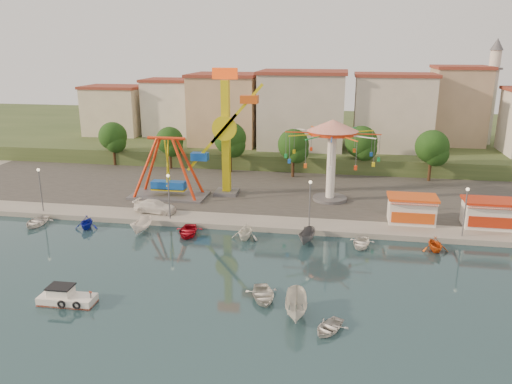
% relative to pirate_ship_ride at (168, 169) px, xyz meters
% --- Properties ---
extents(ground, '(200.00, 200.00, 0.00)m').
position_rel_pirate_ship_ride_xyz_m(ground, '(11.02, -21.27, -4.39)').
color(ground, '#122832').
rests_on(ground, ground).
extents(quay_deck, '(200.00, 100.00, 0.60)m').
position_rel_pirate_ship_ride_xyz_m(quay_deck, '(11.02, 40.73, -4.09)').
color(quay_deck, '#9E998E').
rests_on(quay_deck, ground).
extents(asphalt_pad, '(90.00, 28.00, 0.01)m').
position_rel_pirate_ship_ride_xyz_m(asphalt_pad, '(11.02, 8.73, -3.79)').
color(asphalt_pad, '#4C4944').
rests_on(asphalt_pad, quay_deck).
extents(hill_terrace, '(200.00, 60.00, 3.00)m').
position_rel_pirate_ship_ride_xyz_m(hill_terrace, '(11.02, 45.73, -2.89)').
color(hill_terrace, '#384C26').
rests_on(hill_terrace, ground).
extents(pirate_ship_ride, '(10.00, 5.00, 8.00)m').
position_rel_pirate_ship_ride_xyz_m(pirate_ship_ride, '(0.00, 0.00, 0.00)').
color(pirate_ship_ride, '#59595E').
rests_on(pirate_ship_ride, quay_deck).
extents(kamikaze_tower, '(6.88, 3.10, 16.50)m').
position_rel_pirate_ship_ride_xyz_m(kamikaze_tower, '(7.59, 2.23, 4.08)').
color(kamikaze_tower, '#59595E').
rests_on(kamikaze_tower, quay_deck).
extents(wave_swinger, '(11.60, 11.60, 10.40)m').
position_rel_pirate_ship_ride_xyz_m(wave_swinger, '(20.94, 2.16, 3.80)').
color(wave_swinger, '#59595E').
rests_on(wave_swinger, quay_deck).
extents(booth_left, '(5.40, 3.78, 3.08)m').
position_rel_pirate_ship_ride_xyz_m(booth_left, '(30.21, -4.79, -2.23)').
color(booth_left, white).
rests_on(booth_left, quay_deck).
extents(booth_mid, '(5.40, 3.78, 3.08)m').
position_rel_pirate_ship_ride_xyz_m(booth_mid, '(38.26, -4.79, -2.23)').
color(booth_mid, white).
rests_on(booth_mid, quay_deck).
extents(lamp_post_0, '(0.14, 0.14, 5.00)m').
position_rel_pirate_ship_ride_xyz_m(lamp_post_0, '(-12.98, -8.27, -1.29)').
color(lamp_post_0, '#59595E').
rests_on(lamp_post_0, quay_deck).
extents(lamp_post_1, '(0.14, 0.14, 5.00)m').
position_rel_pirate_ship_ride_xyz_m(lamp_post_1, '(3.02, -8.27, -1.29)').
color(lamp_post_1, '#59595E').
rests_on(lamp_post_1, quay_deck).
extents(lamp_post_2, '(0.14, 0.14, 5.00)m').
position_rel_pirate_ship_ride_xyz_m(lamp_post_2, '(19.02, -8.27, -1.29)').
color(lamp_post_2, '#59595E').
rests_on(lamp_post_2, quay_deck).
extents(lamp_post_3, '(0.14, 0.14, 5.00)m').
position_rel_pirate_ship_ride_xyz_m(lamp_post_3, '(35.02, -8.27, -1.29)').
color(lamp_post_3, '#59595E').
rests_on(lamp_post_3, quay_deck).
extents(tree_0, '(4.60, 4.60, 7.19)m').
position_rel_pirate_ship_ride_xyz_m(tree_0, '(-14.98, 15.70, 1.08)').
color(tree_0, '#382314').
rests_on(tree_0, quay_deck).
extents(tree_1, '(4.35, 4.35, 6.80)m').
position_rel_pirate_ship_ride_xyz_m(tree_1, '(-4.98, 14.97, 0.81)').
color(tree_1, '#382314').
rests_on(tree_1, quay_deck).
extents(tree_2, '(5.02, 5.02, 7.85)m').
position_rel_pirate_ship_ride_xyz_m(tree_2, '(5.02, 14.54, 1.52)').
color(tree_2, '#382314').
rests_on(tree_2, quay_deck).
extents(tree_3, '(4.68, 4.68, 7.32)m').
position_rel_pirate_ship_ride_xyz_m(tree_3, '(15.02, 13.09, 1.16)').
color(tree_3, '#382314').
rests_on(tree_3, quay_deck).
extents(tree_4, '(4.86, 4.86, 7.60)m').
position_rel_pirate_ship_ride_xyz_m(tree_4, '(25.02, 16.08, 1.35)').
color(tree_4, '#382314').
rests_on(tree_4, quay_deck).
extents(tree_5, '(4.83, 4.83, 7.54)m').
position_rel_pirate_ship_ride_xyz_m(tree_5, '(35.02, 14.26, 1.31)').
color(tree_5, '#382314').
rests_on(tree_5, quay_deck).
extents(building_0, '(9.26, 9.53, 11.87)m').
position_rel_pirate_ship_ride_xyz_m(building_0, '(-22.35, 24.79, 4.54)').
color(building_0, beige).
rests_on(building_0, hill_terrace).
extents(building_1, '(12.33, 9.01, 8.63)m').
position_rel_pirate_ship_ride_xyz_m(building_1, '(-10.30, 30.11, 2.92)').
color(building_1, silver).
rests_on(building_1, hill_terrace).
extents(building_2, '(11.95, 9.28, 11.23)m').
position_rel_pirate_ship_ride_xyz_m(building_2, '(2.84, 30.69, 4.22)').
color(building_2, tan).
rests_on(building_2, hill_terrace).
extents(building_3, '(12.59, 10.50, 9.20)m').
position_rel_pirate_ship_ride_xyz_m(building_3, '(16.63, 27.53, 3.20)').
color(building_3, beige).
rests_on(building_3, hill_terrace).
extents(building_4, '(10.75, 9.23, 9.24)m').
position_rel_pirate_ship_ride_xyz_m(building_4, '(30.09, 30.93, 3.22)').
color(building_4, beige).
rests_on(building_4, hill_terrace).
extents(building_5, '(12.77, 10.96, 11.21)m').
position_rel_pirate_ship_ride_xyz_m(building_5, '(43.39, 29.06, 4.21)').
color(building_5, tan).
rests_on(building_5, hill_terrace).
extents(minaret, '(2.80, 2.80, 18.00)m').
position_rel_pirate_ship_ride_xyz_m(minaret, '(47.02, 32.73, 8.15)').
color(minaret, silver).
rests_on(minaret, hill_terrace).
extents(cabin_motorboat, '(4.51, 1.90, 1.57)m').
position_rel_pirate_ship_ride_xyz_m(cabin_motorboat, '(1.07, -27.51, -3.97)').
color(cabin_motorboat, white).
rests_on(cabin_motorboat, ground).
extents(rowboat_a, '(3.61, 4.33, 0.77)m').
position_rel_pirate_ship_ride_xyz_m(rowboat_a, '(16.45, -24.19, -4.01)').
color(rowboat_a, silver).
rests_on(rowboat_a, ground).
extents(rowboat_b, '(3.35, 3.71, 0.63)m').
position_rel_pirate_ship_ride_xyz_m(rowboat_b, '(21.84, -28.01, -4.08)').
color(rowboat_b, white).
rests_on(rowboat_b, ground).
extents(skiff, '(2.03, 4.61, 1.73)m').
position_rel_pirate_ship_ride_xyz_m(skiff, '(19.36, -26.35, -3.53)').
color(skiff, silver).
rests_on(skiff, ground).
extents(van, '(5.26, 2.58, 1.47)m').
position_rel_pirate_ship_ride_xyz_m(van, '(0.54, -6.45, -3.06)').
color(van, white).
rests_on(van, quay_deck).
extents(moored_boat_0, '(2.97, 4.03, 0.81)m').
position_rel_pirate_ship_ride_xyz_m(moored_boat_0, '(-11.92, -11.47, -3.99)').
color(moored_boat_0, silver).
rests_on(moored_boat_0, ground).
extents(moored_boat_1, '(2.95, 3.26, 1.50)m').
position_rel_pirate_ship_ride_xyz_m(moored_boat_1, '(-5.67, -11.47, -3.64)').
color(moored_boat_1, '#1320A7').
rests_on(moored_boat_1, ground).
extents(moored_boat_2, '(1.77, 4.04, 1.52)m').
position_rel_pirate_ship_ride_xyz_m(moored_boat_2, '(0.88, -11.47, -3.63)').
color(moored_boat_2, white).
rests_on(moored_boat_2, ground).
extents(moored_boat_3, '(3.46, 4.46, 0.85)m').
position_rel_pirate_ship_ride_xyz_m(moored_boat_3, '(6.12, -11.47, -3.97)').
color(moored_boat_3, '#AC0D1E').
rests_on(moored_boat_3, ground).
extents(moored_boat_4, '(3.19, 3.59, 1.73)m').
position_rel_pirate_ship_ride_xyz_m(moored_boat_4, '(12.51, -11.47, -3.53)').
color(moored_boat_4, white).
rests_on(moored_boat_4, ground).
extents(moored_boat_5, '(2.05, 3.87, 1.42)m').
position_rel_pirate_ship_ride_xyz_m(moored_boat_5, '(19.04, -11.47, -3.68)').
color(moored_boat_5, slate).
rests_on(moored_boat_5, ground).
extents(moored_boat_6, '(3.02, 3.87, 0.73)m').
position_rel_pirate_ship_ride_xyz_m(moored_boat_6, '(24.57, -11.47, -4.03)').
color(moored_boat_6, white).
rests_on(moored_boat_6, ground).
extents(moored_boat_7, '(3.03, 3.34, 1.53)m').
position_rel_pirate_ship_ride_xyz_m(moored_boat_7, '(31.82, -11.47, -3.63)').
color(moored_boat_7, '#CD4D12').
rests_on(moored_boat_7, ground).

